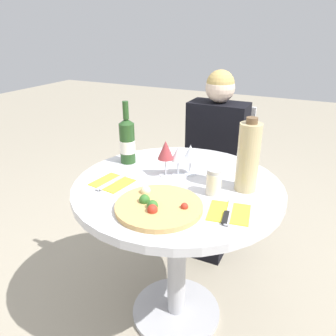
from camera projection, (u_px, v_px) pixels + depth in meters
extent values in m
plane|color=#9E937F|center=(176.00, 312.00, 1.75)|extent=(12.00, 12.00, 0.00)
cylinder|color=#B2B2B7|center=(176.00, 310.00, 1.74)|extent=(0.46, 0.46, 0.02)
cylinder|color=#B2B2B7|center=(177.00, 255.00, 1.59)|extent=(0.09, 0.09, 0.71)
cylinder|color=silver|center=(178.00, 187.00, 1.45)|extent=(0.92, 0.92, 0.04)
cylinder|color=silver|center=(211.00, 233.00, 2.40)|extent=(0.35, 0.35, 0.01)
cylinder|color=silver|center=(213.00, 209.00, 2.32)|extent=(0.06, 0.06, 0.42)
cube|color=silver|center=(214.00, 181.00, 2.23)|extent=(0.39, 0.39, 0.03)
cube|color=silver|center=(225.00, 138.00, 2.28)|extent=(0.39, 0.02, 0.47)
cube|color=black|center=(205.00, 218.00, 2.18)|extent=(0.31, 0.32, 0.45)
cube|color=black|center=(217.00, 142.00, 2.12)|extent=(0.36, 0.20, 0.52)
sphere|color=beige|center=(220.00, 88.00, 1.98)|extent=(0.18, 0.18, 0.18)
sphere|color=tan|center=(220.00, 84.00, 1.97)|extent=(0.17, 0.17, 0.17)
cylinder|color=tan|center=(159.00, 207.00, 1.23)|extent=(0.33, 0.33, 0.02)
sphere|color=#336B28|center=(145.00, 200.00, 1.24)|extent=(0.04, 0.04, 0.04)
sphere|color=beige|center=(146.00, 191.00, 1.31)|extent=(0.04, 0.04, 0.04)
sphere|color=#B22D1E|center=(184.00, 206.00, 1.20)|extent=(0.03, 0.03, 0.03)
sphere|color=#336B28|center=(153.00, 205.00, 1.21)|extent=(0.04, 0.04, 0.04)
sphere|color=#B22D1E|center=(152.00, 209.00, 1.18)|extent=(0.03, 0.03, 0.03)
sphere|color=#B22D1E|center=(152.00, 210.00, 1.18)|extent=(0.04, 0.04, 0.04)
cylinder|color=#23471E|center=(127.00, 143.00, 1.62)|extent=(0.08, 0.08, 0.20)
cone|color=#23471E|center=(126.00, 121.00, 1.57)|extent=(0.08, 0.08, 0.03)
cylinder|color=#23471E|center=(126.00, 110.00, 1.55)|extent=(0.03, 0.03, 0.09)
cylinder|color=silver|center=(128.00, 146.00, 1.63)|extent=(0.08, 0.08, 0.06)
cylinder|color=tan|center=(248.00, 158.00, 1.33)|extent=(0.09, 0.09, 0.29)
cylinder|color=brown|center=(252.00, 121.00, 1.27)|extent=(0.05, 0.05, 0.02)
cylinder|color=silver|center=(214.00, 184.00, 1.33)|extent=(0.06, 0.06, 0.09)
cylinder|color=#B2B2B7|center=(214.00, 171.00, 1.31)|extent=(0.06, 0.06, 0.02)
cylinder|color=silver|center=(178.00, 174.00, 1.52)|extent=(0.06, 0.06, 0.00)
cylinder|color=silver|center=(178.00, 167.00, 1.51)|extent=(0.01, 0.01, 0.07)
cone|color=silver|center=(178.00, 154.00, 1.48)|extent=(0.06, 0.06, 0.07)
cylinder|color=silver|center=(190.00, 173.00, 1.53)|extent=(0.06, 0.06, 0.00)
cylinder|color=silver|center=(190.00, 167.00, 1.52)|extent=(0.01, 0.01, 0.07)
cone|color=silver|center=(190.00, 153.00, 1.49)|extent=(0.07, 0.07, 0.08)
cylinder|color=silver|center=(166.00, 175.00, 1.51)|extent=(0.06, 0.06, 0.00)
cylinder|color=silver|center=(166.00, 167.00, 1.50)|extent=(0.01, 0.01, 0.08)
cone|color=#9E383D|center=(166.00, 150.00, 1.46)|extent=(0.07, 0.07, 0.08)
cube|color=yellow|center=(112.00, 182.00, 1.44)|extent=(0.17, 0.17, 0.00)
cube|color=silver|center=(112.00, 182.00, 1.44)|extent=(0.04, 0.19, 0.00)
cube|color=silver|center=(106.00, 185.00, 1.40)|extent=(0.03, 0.09, 0.00)
cube|color=yellow|center=(229.00, 212.00, 1.21)|extent=(0.17, 0.17, 0.00)
cube|color=silver|center=(229.00, 211.00, 1.21)|extent=(0.05, 0.19, 0.00)
cube|color=black|center=(226.00, 217.00, 1.17)|extent=(0.03, 0.09, 0.00)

